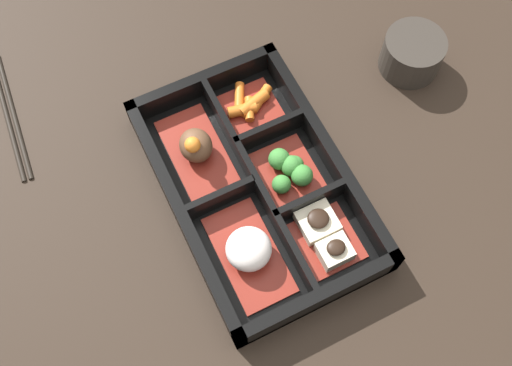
% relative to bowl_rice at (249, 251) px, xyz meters
% --- Properties ---
extents(ground_plane, '(3.00, 3.00, 0.00)m').
position_rel_bowl_rice_xyz_m(ground_plane, '(0.07, -0.05, -0.03)').
color(ground_plane, black).
extents(bento_base, '(0.33, 0.21, 0.01)m').
position_rel_bowl_rice_xyz_m(bento_base, '(0.07, -0.05, -0.02)').
color(bento_base, black).
rests_on(bento_base, ground_plane).
extents(bento_rim, '(0.33, 0.21, 0.05)m').
position_rel_bowl_rice_xyz_m(bento_rim, '(0.08, -0.05, -0.01)').
color(bento_rim, black).
rests_on(bento_rim, ground_plane).
extents(bowl_rice, '(0.13, 0.07, 0.05)m').
position_rel_bowl_rice_xyz_m(bowl_rice, '(0.00, 0.00, 0.00)').
color(bowl_rice, maroon).
rests_on(bowl_rice, bento_base).
extents(bowl_stew, '(0.13, 0.07, 0.06)m').
position_rel_bowl_rice_xyz_m(bowl_stew, '(0.15, 0.00, -0.00)').
color(bowl_stew, maroon).
rests_on(bowl_stew, bento_base).
extents(bowl_tofu, '(0.08, 0.07, 0.03)m').
position_rel_bowl_rice_xyz_m(bowl_tofu, '(-0.02, -0.09, -0.01)').
color(bowl_tofu, maroon).
rests_on(bowl_tofu, bento_base).
extents(bowl_greens, '(0.09, 0.07, 0.03)m').
position_rel_bowl_rice_xyz_m(bowl_greens, '(0.07, -0.09, -0.01)').
color(bowl_greens, maroon).
rests_on(bowl_greens, bento_base).
extents(bowl_carrots, '(0.08, 0.07, 0.02)m').
position_rel_bowl_rice_xyz_m(bowl_carrots, '(0.18, -0.09, -0.01)').
color(bowl_carrots, maroon).
rests_on(bowl_carrots, bento_base).
extents(tea_cup, '(0.08, 0.08, 0.05)m').
position_rel_bowl_rice_xyz_m(tea_cup, '(0.15, -0.32, -0.00)').
color(tea_cup, '#2D2823').
rests_on(tea_cup, ground_plane).
extents(chopsticks, '(0.20, 0.03, 0.01)m').
position_rel_bowl_rice_xyz_m(chopsticks, '(0.32, 0.20, -0.03)').
color(chopsticks, black).
rests_on(chopsticks, ground_plane).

